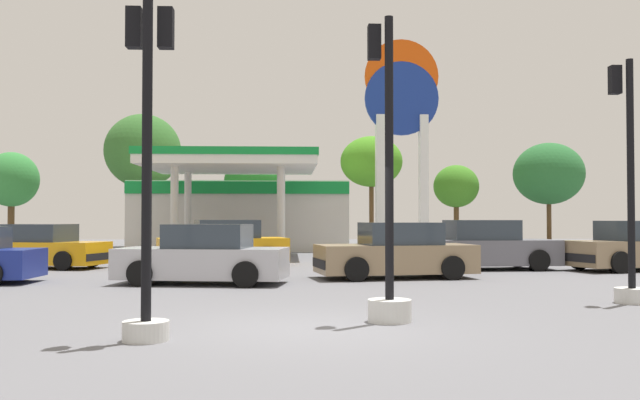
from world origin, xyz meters
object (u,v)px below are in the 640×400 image
car_4 (223,245)px  tree_3 (371,162)px  station_pole_sign (402,120)px  tree_2 (254,182)px  tree_4 (456,187)px  tree_1 (143,151)px  traffic_signal_3 (388,234)px  traffic_signal_1 (629,224)px  tree_0 (11,180)px  car_1 (485,247)px  car_2 (43,248)px  traffic_signal_0 (147,195)px  car_6 (203,257)px  car_5 (634,248)px  tree_5 (549,174)px  car_0 (396,253)px

car_4 → tree_3: bearing=66.4°
station_pole_sign → tree_2: bearing=126.4°
car_4 → tree_4: 22.50m
tree_1 → traffic_signal_3: bearing=-71.3°
traffic_signal_1 → tree_0: bearing=128.9°
tree_0 → tree_3: size_ratio=0.85×
car_1 → car_4: same height
car_1 → tree_4: 21.30m
car_2 → traffic_signal_3: (9.79, -12.55, 0.74)m
tree_0 → tree_4: tree_0 is taller
station_pole_sign → traffic_signal_0: station_pole_sign is taller
car_2 → car_6: bearing=-44.3°
station_pole_sign → tree_3: size_ratio=1.55×
car_2 → car_5: 19.38m
traffic_signal_1 → car_4: bearing=128.2°
traffic_signal_1 → tree_4: (3.79, 29.74, 2.08)m
station_pole_sign → car_4: station_pole_sign is taller
car_2 → station_pole_sign: bearing=34.4°
station_pole_sign → tree_4: 11.62m
car_2 → car_4: (5.88, 1.17, 0.06)m
tree_4 → tree_5: (5.68, -0.55, 0.79)m
car_1 → tree_1: bearing=129.0°
car_2 → traffic_signal_3: 15.93m
car_0 → tree_5: 26.99m
tree_0 → car_4: bearing=-50.7°
car_2 → traffic_signal_0: bearing=-66.1°
tree_1 → tree_5: (24.63, 1.78, -1.13)m
car_2 → tree_1: bearing=90.8°
traffic_signal_3 → tree_4: size_ratio=0.99×
car_4 → traffic_signal_0: 15.32m
tree_2 → car_5: bearing=-58.3°
car_2 → traffic_signal_0: traffic_signal_0 is taller
station_pole_sign → traffic_signal_1: station_pole_sign is taller
tree_1 → tree_3: tree_1 is taller
car_1 → traffic_signal_3: 12.29m
traffic_signal_3 → tree_1: size_ratio=0.64×
station_pole_sign → traffic_signal_0: bearing=-107.5°
tree_5 → tree_2: bearing=177.9°
car_6 → tree_2: bearing=89.8°
car_5 → tree_1: bearing=135.9°
car_4 → tree_5: bearing=43.7°
car_0 → car_4: 7.68m
tree_3 → car_4: bearing=-113.6°
tree_5 → tree_4: bearing=174.4°
tree_3 → car_2: bearing=-126.4°
station_pole_sign → tree_0: station_pole_sign is taller
car_2 → car_6: 8.41m
traffic_signal_0 → tree_4: 35.81m
car_6 → station_pole_sign: bearing=63.5°
station_pole_sign → car_5: 13.74m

